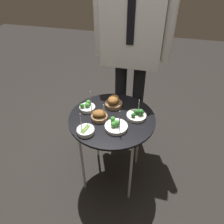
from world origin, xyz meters
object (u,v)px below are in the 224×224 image
Objects in this scene: bowl_broccoli_center at (116,126)px; bowl_asparagus_back_left at (86,131)px; bowl_broccoli_front_center at (87,107)px; waiter_figure at (133,35)px; bowl_roast_mid_right at (99,116)px; serving_cart at (112,122)px; bowl_roast_far_rim at (114,102)px; bowl_broccoli_front_left at (137,115)px.

bowl_broccoli_center reaches higher than bowl_asparagus_back_left.
bowl_broccoli_front_center is 0.10× the size of waiter_figure.
serving_cart is at bearing 24.81° from bowl_roast_mid_right.
serving_cart is at bearing -80.76° from bowl_roast_far_rim.
bowl_asparagus_back_left is 0.88m from waiter_figure.
bowl_roast_far_rim is at bearing 153.87° from bowl_broccoli_front_left.
waiter_figure is (-0.14, 0.51, 0.41)m from bowl_broccoli_front_left.
bowl_roast_far_rim is at bearing 71.31° from bowl_roast_mid_right.
bowl_broccoli_front_left is 0.08× the size of waiter_figure.
bowl_roast_mid_right is at bearing -162.19° from bowl_broccoli_front_left.
bowl_roast_mid_right is at bearing -108.69° from bowl_roast_far_rim.
bowl_roast_mid_right is (-0.14, 0.07, 0.01)m from bowl_broccoli_center.
bowl_broccoli_front_center is (-0.19, -0.10, -0.01)m from bowl_roast_far_rim.
bowl_broccoli_center is 0.31m from bowl_broccoli_front_center.
bowl_broccoli_center reaches higher than serving_cart.
bowl_broccoli_front_left is (0.18, 0.05, 0.07)m from serving_cart.
bowl_roast_mid_right is at bearing -35.22° from bowl_broccoli_front_center.
waiter_figure is at bearing 105.81° from bowl_broccoli_front_left.
bowl_asparagus_back_left is (0.08, -0.25, -0.01)m from bowl_broccoli_front_center.
bowl_broccoli_center is 0.78m from waiter_figure.
serving_cart is 4.68× the size of bowl_broccoli_front_left.
bowl_roast_far_rim is 0.19m from bowl_roast_mid_right.
bowl_roast_far_rim is 0.08× the size of waiter_figure.
bowl_roast_far_rim is 0.23m from bowl_broccoli_front_left.
bowl_broccoli_center is at bearing -88.24° from waiter_figure.
bowl_roast_far_rim is 0.75× the size of bowl_broccoli_center.
bowl_asparagus_back_left is (-0.19, -0.09, -0.00)m from bowl_broccoli_center.
bowl_broccoli_center is at bearing 26.02° from bowl_asparagus_back_left.
bowl_roast_mid_right is at bearing 73.41° from bowl_asparagus_back_left.
serving_cart is at bearing -93.70° from waiter_figure.
bowl_asparagus_back_left is (-0.14, -0.20, 0.07)m from serving_cart.
bowl_broccoli_front_left reaches higher than bowl_roast_far_rim.
bowl_broccoli_front_center is 1.17× the size of bowl_asparagus_back_left.
bowl_broccoli_front_left is at bearing -74.19° from waiter_figure.
serving_cart is at bearing 56.59° from bowl_asparagus_back_left.
bowl_roast_mid_right is (-0.09, -0.04, 0.08)m from serving_cart.
bowl_broccoli_front_center reaches higher than bowl_roast_mid_right.
bowl_broccoli_center is (0.06, -0.11, 0.07)m from serving_cart.
bowl_broccoli_front_left is (0.39, -0.00, -0.00)m from bowl_broccoli_front_center.
serving_cart is 3.91× the size of bowl_broccoli_front_center.
bowl_roast_far_rim is at bearing 72.30° from bowl_asparagus_back_left.
serving_cart is at bearing -12.98° from bowl_broccoli_front_center.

